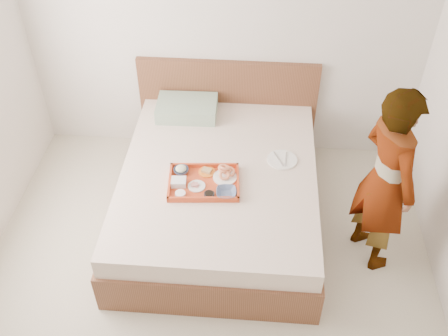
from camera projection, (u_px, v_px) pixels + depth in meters
name	position (u px, v px, depth m)	size (l,w,h in m)	color
ground	(202.00, 317.00, 3.75)	(3.50, 4.00, 0.01)	beige
wall_back	(224.00, 23.00, 4.36)	(3.50, 0.01, 2.60)	silver
bed	(219.00, 194.00, 4.31)	(1.65, 2.00, 0.53)	brown
headboard	(228.00, 106.00, 4.89)	(1.65, 0.06, 0.95)	brown
pillow	(187.00, 108.00, 4.66)	(0.53, 0.36, 0.13)	#8AA282
tray	(204.00, 182.00, 4.00)	(0.54, 0.39, 0.05)	#D24119
prawn_plate	(225.00, 177.00, 4.04)	(0.19, 0.19, 0.01)	white
navy_bowl_big	(226.00, 193.00, 3.90)	(0.15, 0.15, 0.04)	#142046
sauce_dish	(209.00, 195.00, 3.89)	(0.08, 0.08, 0.03)	black
meat_plate	(197.00, 186.00, 3.97)	(0.13, 0.13, 0.01)	white
bread_plate	(207.00, 172.00, 4.09)	(0.13, 0.13, 0.01)	orange
salad_bowl	(181.00, 171.00, 4.08)	(0.12, 0.12, 0.04)	#142046
plastic_tub	(179.00, 182.00, 3.98)	(0.11, 0.09, 0.05)	silver
cheese_round	(180.00, 194.00, 3.90)	(0.08, 0.08, 0.03)	white
dinner_plate	(282.00, 160.00, 4.22)	(0.24, 0.24, 0.01)	white
person	(386.00, 181.00, 3.69)	(0.56, 0.37, 1.55)	silver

